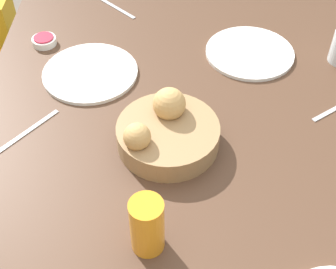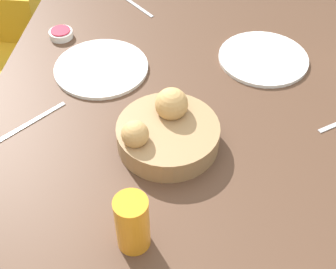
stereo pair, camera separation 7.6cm
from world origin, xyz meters
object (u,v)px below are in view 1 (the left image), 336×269
object	(u,v)px
jam_bowl_berry	(44,41)
knife_silver	(114,7)
plate_far_center	(90,73)
plate_near_right	(250,53)
spoon_coffee	(334,110)
juice_glass	(147,226)
fork_silver	(27,132)
bread_basket	(166,132)

from	to	relation	value
jam_bowl_berry	knife_silver	bearing A→B (deg)	-42.80
plate_far_center	plate_near_right	bearing A→B (deg)	-78.48
plate_near_right	spoon_coffee	distance (m)	0.29
plate_near_right	juice_glass	world-z (taller)	juice_glass
plate_far_center	spoon_coffee	bearing A→B (deg)	-102.77
juice_glass	fork_silver	size ratio (longest dim) A/B	0.84
juice_glass	spoon_coffee	distance (m)	0.59
bread_basket	jam_bowl_berry	size ratio (longest dim) A/B	3.40
jam_bowl_berry	plate_near_right	bearing A→B (deg)	-94.66
bread_basket	spoon_coffee	xyz separation A→B (m)	(0.11, -0.41, -0.04)
juice_glass	spoon_coffee	bearing A→B (deg)	-50.03
plate_far_center	fork_silver	distance (m)	0.25
bread_basket	fork_silver	size ratio (longest dim) A/B	1.53
bread_basket	spoon_coffee	distance (m)	0.43
knife_silver	spoon_coffee	bearing A→B (deg)	-129.36
jam_bowl_berry	fork_silver	size ratio (longest dim) A/B	0.45
plate_near_right	jam_bowl_berry	bearing A→B (deg)	85.34
jam_bowl_berry	knife_silver	world-z (taller)	jam_bowl_berry
juice_glass	jam_bowl_berry	bearing A→B (deg)	25.96
plate_near_right	spoon_coffee	world-z (taller)	plate_near_right
bread_basket	plate_far_center	size ratio (longest dim) A/B	0.92
bread_basket	juice_glass	bearing A→B (deg)	172.63
fork_silver	knife_silver	bearing A→B (deg)	-16.32
jam_bowl_berry	spoon_coffee	bearing A→B (deg)	-109.88
bread_basket	fork_silver	bearing A→B (deg)	84.37
plate_far_center	knife_silver	size ratio (longest dim) A/B	1.80
plate_far_center	juice_glass	xyz separation A→B (m)	(-0.52, -0.17, 0.06)
jam_bowl_berry	spoon_coffee	distance (m)	0.81
plate_near_right	plate_far_center	bearing A→B (deg)	101.52
knife_silver	spoon_coffee	world-z (taller)	same
plate_far_center	knife_silver	distance (m)	0.34
juice_glass	plate_far_center	bearing A→B (deg)	18.27
plate_far_center	jam_bowl_berry	size ratio (longest dim) A/B	3.70
fork_silver	spoon_coffee	distance (m)	0.75
fork_silver	spoon_coffee	world-z (taller)	same
bread_basket	plate_near_right	size ratio (longest dim) A/B	0.94
juice_glass	fork_silver	xyz separation A→B (m)	(0.30, 0.29, -0.06)
jam_bowl_berry	spoon_coffee	xyz separation A→B (m)	(-0.28, -0.77, -0.01)
bread_basket	plate_near_right	xyz separation A→B (m)	(0.34, -0.23, -0.03)
knife_silver	plate_far_center	bearing A→B (deg)	173.66
bread_basket	plate_far_center	bearing A→B (deg)	39.28
juice_glass	jam_bowl_berry	distance (m)	0.73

